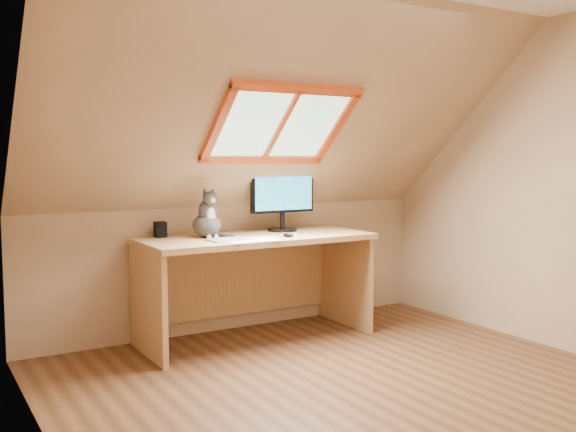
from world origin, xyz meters
TOP-DOWN VIEW (x-y plane):
  - ground at (0.00, 0.00)m, footprint 3.50×3.50m
  - room_shell at (0.00, -0.09)m, footprint 3.52×3.52m
  - desk at (-0.02, 1.45)m, footprint 1.76×0.77m
  - monitor at (0.30, 1.51)m, footprint 0.56×0.24m
  - cat at (-0.39, 1.45)m, footprint 0.21×0.25m
  - desk_speaker at (-0.68, 1.63)m, footprint 0.08×0.08m
  - graphics_tablet at (-0.33, 1.21)m, footprint 0.30×0.22m
  - mouse at (0.13, 1.16)m, footprint 0.08×0.11m
  - papers at (-0.18, 1.12)m, footprint 0.35×0.30m
  - cables at (0.35, 1.26)m, footprint 0.51×0.26m

SIDE VIEW (x-z plane):
  - ground at x=0.00m, z-range 0.00..0.00m
  - desk at x=-0.02m, z-range 0.16..0.97m
  - papers at x=-0.18m, z-range 0.80..0.81m
  - cables at x=0.35m, z-range 0.80..0.81m
  - graphics_tablet at x=-0.33m, z-range 0.80..0.81m
  - mouse at x=0.13m, z-range 0.80..0.83m
  - desk_speaker at x=-0.68m, z-range 0.80..0.92m
  - cat at x=-0.39m, z-range 0.75..1.12m
  - monitor at x=0.30m, z-range 0.84..1.36m
  - room_shell at x=0.00m, z-range 0.23..2.64m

